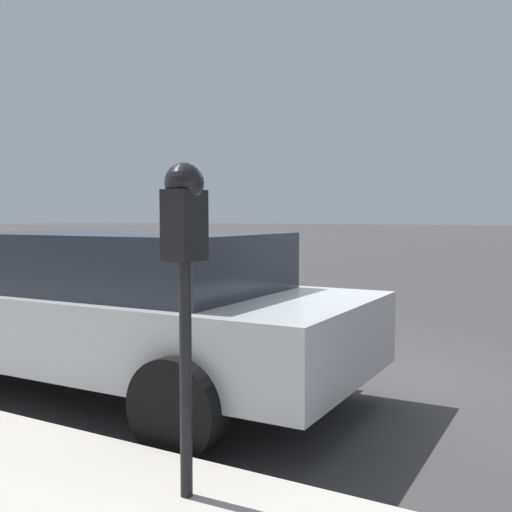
{
  "coord_description": "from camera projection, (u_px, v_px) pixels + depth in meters",
  "views": [
    {
      "loc": [
        -4.91,
        -2.1,
        1.49
      ],
      "look_at": [
        -2.2,
        -0.56,
        1.29
      ],
      "focal_mm": 42.0,
      "sensor_mm": 36.0,
      "label": 1
    }
  ],
  "objects": [
    {
      "name": "ground_plane",
      "position": [
        322.0,
        382.0,
        5.39
      ],
      "size": [
        220.0,
        220.0,
        0.0
      ],
      "primitive_type": "plane",
      "color": "#3D3A3A"
    },
    {
      "name": "parking_meter",
      "position": [
        185.0,
        243.0,
        2.85
      ],
      "size": [
        0.21,
        0.19,
        1.62
      ],
      "color": "black",
      "rests_on": "sidewalk"
    },
    {
      "name": "car_silver",
      "position": [
        112.0,
        306.0,
        5.09
      ],
      "size": [
        2.1,
        4.52,
        1.36
      ],
      "rotation": [
        0.0,
        0.0,
        0.02
      ],
      "color": "#B7BABF",
      "rests_on": "ground_plane"
    }
  ]
}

